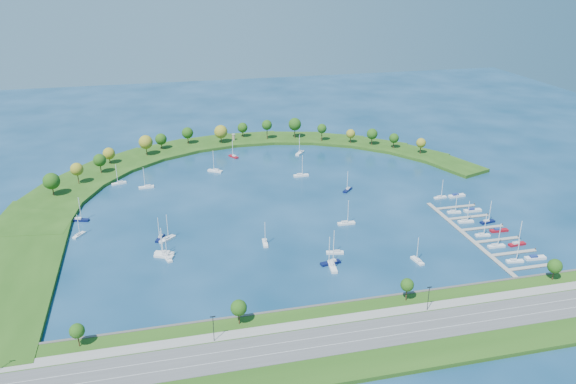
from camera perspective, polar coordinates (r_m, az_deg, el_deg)
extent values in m
plane|color=#082C48|center=(309.98, -0.68, -1.11)|extent=(700.00, 700.00, 0.00)
cube|color=#204612|center=(206.14, 7.26, -14.37)|extent=(420.00, 42.00, 1.60)
cube|color=#474442|center=(222.54, 5.31, -11.17)|extent=(420.00, 1.20, 1.80)
cube|color=#515154|center=(205.63, 7.27, -14.17)|extent=(420.00, 16.00, 0.12)
cube|color=gray|center=(213.96, 6.23, -12.49)|extent=(420.00, 5.00, 0.12)
cube|color=silver|center=(203.73, 7.52, -14.56)|extent=(420.00, 0.15, 0.02)
cube|color=silver|center=(207.46, 7.03, -13.76)|extent=(420.00, 0.15, 0.02)
cylinder|color=#382314|center=(210.51, -20.36, -13.82)|extent=(0.56, 0.56, 4.90)
sphere|color=#1C4A12|center=(208.55, -20.49, -13.04)|extent=(5.20, 5.20, 5.20)
cylinder|color=#382314|center=(209.16, -4.95, -12.49)|extent=(0.56, 0.56, 5.25)
sphere|color=#1C4A12|center=(207.00, -4.99, -11.62)|extent=(6.00, 6.00, 6.00)
cylinder|color=#382314|center=(225.58, 11.84, -10.03)|extent=(0.56, 0.56, 5.60)
sphere|color=#1C4A12|center=(223.57, 11.92, -9.20)|extent=(5.20, 5.20, 5.20)
cylinder|color=#382314|center=(258.07, 25.16, -7.54)|extent=(0.56, 0.56, 4.90)
sphere|color=#1C4A12|center=(256.40, 25.30, -6.83)|extent=(6.00, 6.00, 6.00)
cylinder|color=black|center=(200.43, -7.52, -13.53)|extent=(0.24, 0.24, 10.00)
cylinder|color=black|center=(220.47, 13.96, -10.40)|extent=(0.24, 0.24, 10.00)
cube|color=#204612|center=(316.87, -24.00, -2.43)|extent=(43.73, 48.72, 2.00)
cube|color=#204612|center=(342.51, -21.95, -0.29)|extent=(50.23, 54.30, 2.00)
cube|color=#204612|center=(365.52, -19.16, 1.50)|extent=(54.07, 56.09, 2.00)
cube|color=#204612|center=(385.16, -15.84, 2.95)|extent=(55.20, 54.07, 2.00)
cube|color=#204612|center=(400.85, -12.13, 4.07)|extent=(53.65, 48.47, 2.00)
cube|color=#204612|center=(412.19, -8.16, 4.85)|extent=(49.62, 39.75, 2.00)
cube|color=#204612|center=(418.88, -4.02, 5.31)|extent=(44.32, 29.96, 2.00)
cube|color=#204612|center=(420.77, 0.19, 5.45)|extent=(49.49, 38.05, 2.00)
cube|color=#204612|center=(417.81, 4.40, 5.26)|extent=(51.13, 44.12, 2.00)
cube|color=#204612|center=(410.08, 8.51, 4.74)|extent=(49.19, 47.96, 2.00)
cube|color=#204612|center=(397.75, 12.43, 3.90)|extent=(43.90, 49.49, 2.00)
cube|color=#204612|center=(381.15, 16.07, 2.72)|extent=(35.67, 48.74, 2.00)
cube|color=#204612|center=(268.12, -25.82, -7.28)|extent=(36.00, 130.81, 1.90)
cylinder|color=#382314|center=(339.33, -22.61, 0.20)|extent=(0.56, 0.56, 6.75)
sphere|color=#1C4A12|center=(337.54, -22.74, 1.02)|extent=(9.24, 9.24, 9.24)
cylinder|color=#382314|center=(351.90, -20.40, 1.37)|extent=(0.56, 0.56, 7.54)
sphere|color=brown|center=(350.17, -20.51, 2.17)|extent=(7.48, 7.48, 7.48)
cylinder|color=#382314|center=(365.01, -18.36, 2.33)|extent=(0.56, 0.56, 6.92)
sphere|color=#1C4A12|center=(363.42, -18.46, 3.07)|extent=(7.75, 7.75, 7.75)
cylinder|color=#382314|center=(380.88, -17.53, 3.12)|extent=(0.56, 0.56, 5.29)
sphere|color=brown|center=(379.60, -17.60, 3.72)|extent=(7.71, 7.71, 7.71)
cylinder|color=#382314|center=(390.49, -14.07, 4.13)|extent=(0.56, 0.56, 7.36)
sphere|color=brown|center=(388.86, -14.15, 4.90)|extent=(9.26, 9.26, 9.26)
cylinder|color=#382314|center=(401.67, -12.63, 4.63)|extent=(0.56, 0.56, 5.58)
sphere|color=#1C4A12|center=(400.39, -12.69, 5.23)|extent=(7.92, 7.92, 7.92)
cylinder|color=#382314|center=(409.44, -10.05, 5.24)|extent=(0.56, 0.56, 6.51)
sphere|color=#1C4A12|center=(408.06, -10.10, 5.89)|extent=(8.02, 8.02, 8.02)
cylinder|color=#382314|center=(408.22, -6.75, 5.37)|extent=(0.56, 0.56, 6.41)
sphere|color=brown|center=(406.77, -6.79, 6.06)|extent=(9.47, 9.47, 9.47)
cylinder|color=#382314|center=(420.82, -4.58, 5.92)|extent=(0.56, 0.56, 5.69)
sphere|color=#1C4A12|center=(419.62, -4.60, 6.49)|extent=(7.42, 7.42, 7.42)
cylinder|color=#382314|center=(414.08, -2.13, 5.96)|extent=(0.56, 0.56, 9.18)
sphere|color=#1C4A12|center=(412.41, -2.14, 6.77)|extent=(7.41, 7.41, 7.41)
cylinder|color=#382314|center=(417.01, 0.69, 6.04)|extent=(0.56, 0.56, 8.51)
sphere|color=#1C4A12|center=(415.34, 0.69, 6.85)|extent=(9.28, 9.28, 9.28)
cylinder|color=#382314|center=(410.55, 3.42, 5.70)|extent=(0.56, 0.56, 7.92)
sphere|color=#1C4A12|center=(409.06, 3.44, 6.41)|extent=(6.76, 6.76, 6.76)
cylinder|color=#382314|center=(408.07, 6.31, 5.32)|extent=(0.56, 0.56, 5.51)
sphere|color=brown|center=(406.91, 6.34, 5.86)|extent=(6.49, 6.49, 6.49)
cylinder|color=#382314|center=(404.86, 8.44, 5.15)|extent=(0.56, 0.56, 6.63)
sphere|color=#1C4A12|center=(403.48, 8.48, 5.81)|extent=(7.63, 7.63, 7.63)
cylinder|color=#382314|center=(400.55, 10.59, 4.77)|extent=(0.56, 0.56, 5.92)
sphere|color=#1C4A12|center=(399.30, 10.64, 5.36)|extent=(6.74, 6.74, 6.74)
cylinder|color=#382314|center=(392.34, 13.20, 4.22)|extent=(0.56, 0.56, 6.40)
sphere|color=brown|center=(391.01, 13.26, 4.84)|extent=(6.50, 6.50, 6.50)
cylinder|color=gray|center=(414.04, -5.50, 5.51)|extent=(2.20, 2.20, 4.27)
cylinder|color=gray|center=(413.38, -5.52, 5.81)|extent=(2.60, 2.60, 0.30)
cube|color=gray|center=(285.94, 17.63, -4.28)|extent=(2.20, 82.00, 0.40)
cube|color=gray|center=(268.56, 23.39, -6.94)|extent=(22.00, 2.00, 0.40)
cylinder|color=#382314|center=(274.79, 25.25, -6.53)|extent=(0.36, 0.36, 1.60)
cube|color=gray|center=(277.74, 21.83, -5.70)|extent=(22.00, 2.00, 0.40)
cylinder|color=#382314|center=(283.77, 23.66, -5.33)|extent=(0.36, 0.36, 1.60)
cube|color=gray|center=(287.23, 20.37, -4.53)|extent=(22.00, 2.00, 0.40)
cylinder|color=#382314|center=(293.07, 22.17, -4.21)|extent=(0.36, 0.36, 1.60)
cube|color=gray|center=(297.00, 19.02, -3.44)|extent=(22.00, 2.00, 0.40)
cylinder|color=#382314|center=(302.65, 20.78, -3.15)|extent=(0.36, 0.36, 1.60)
cube|color=gray|center=(307.03, 17.75, -2.41)|extent=(22.00, 2.00, 0.40)
cylinder|color=#382314|center=(312.50, 19.48, -2.15)|extent=(0.36, 0.36, 1.60)
cube|color=gray|center=(317.30, 16.57, -1.45)|extent=(22.00, 2.00, 0.40)
cylinder|color=#382314|center=(322.59, 18.26, -1.21)|extent=(0.36, 0.36, 1.60)
cube|color=silver|center=(291.45, -20.31, -4.10)|extent=(5.89, 7.32, 0.89)
cube|color=silver|center=(290.64, -20.43, -4.03)|extent=(2.67, 2.97, 0.62)
cylinder|color=silver|center=(289.58, -20.38, -3.09)|extent=(0.32, 0.32, 10.03)
cube|color=silver|center=(275.51, -12.06, -4.67)|extent=(8.14, 7.78, 1.06)
cube|color=silver|center=(274.57, -12.21, -4.57)|extent=(3.43, 3.36, 0.74)
cylinder|color=silver|center=(273.11, -12.07, -3.41)|extent=(0.32, 0.32, 11.88)
cube|color=silver|center=(258.74, 4.75, -6.10)|extent=(8.17, 3.81, 0.95)
cube|color=silver|center=(258.44, 4.93, -5.94)|extent=(3.02, 2.09, 0.66)
cylinder|color=silver|center=(255.97, 4.65, -4.97)|extent=(0.32, 0.32, 10.64)
cube|color=silver|center=(286.61, 5.89, -3.16)|extent=(8.87, 2.50, 1.06)
cube|color=silver|center=(285.95, 5.73, -3.02)|extent=(3.11, 1.74, 0.74)
cylinder|color=silver|center=(284.10, 6.08, -1.96)|extent=(0.32, 0.32, 11.97)
cube|color=#090F3B|center=(250.17, 4.30, -7.13)|extent=(9.40, 4.02, 1.09)
cube|color=silver|center=(250.09, 4.49, -6.91)|extent=(3.44, 2.29, 0.76)
cylinder|color=silver|center=(246.65, 4.19, -5.82)|extent=(0.32, 0.32, 12.29)
cube|color=silver|center=(260.75, -12.40, -6.34)|extent=(9.01, 6.12, 1.06)
cube|color=silver|center=(259.97, -12.24, -6.19)|extent=(3.54, 2.92, 0.74)
cylinder|color=silver|center=(258.04, -12.66, -5.06)|extent=(0.32, 0.32, 11.92)
cube|color=maroon|center=(383.76, -5.52, 3.57)|extent=(6.13, 8.24, 0.98)
cube|color=silver|center=(382.89, -5.44, 3.66)|extent=(2.84, 3.29, 0.69)
cylinder|color=silver|center=(382.37, -5.61, 4.45)|extent=(0.32, 0.32, 11.08)
cube|color=#090F3B|center=(277.19, -12.76, -4.58)|extent=(4.95, 8.16, 0.95)
cube|color=silver|center=(277.49, -12.72, -4.36)|extent=(2.45, 3.14, 0.66)
cylinder|color=silver|center=(274.13, -12.91, -3.55)|extent=(0.32, 0.32, 10.67)
cube|color=silver|center=(246.95, 4.50, -7.56)|extent=(3.71, 9.84, 1.15)
cube|color=silver|center=(247.28, 4.46, -7.25)|extent=(2.23, 3.55, 0.81)
cylinder|color=silver|center=(242.85, 4.59, -6.20)|extent=(0.32, 0.32, 12.97)
cube|color=silver|center=(358.29, -7.36, 2.11)|extent=(9.33, 7.34, 1.13)
cube|color=silver|center=(357.55, -7.23, 2.24)|extent=(3.77, 3.34, 0.79)
cylinder|color=silver|center=(356.30, -7.52, 3.17)|extent=(0.32, 0.32, 12.71)
cube|color=silver|center=(257.61, 12.91, -6.78)|extent=(3.43, 8.13, 0.95)
cube|color=silver|center=(256.67, 13.02, -6.70)|extent=(1.96, 2.97, 0.66)
cylinder|color=silver|center=(255.34, 12.94, -5.58)|extent=(0.32, 0.32, 10.64)
cube|color=silver|center=(263.06, -12.34, -6.06)|extent=(9.28, 5.92, 1.08)
cube|color=silver|center=(262.30, -12.17, -5.91)|extent=(3.60, 2.88, 0.76)
cylinder|color=silver|center=(260.29, -12.60, -4.76)|extent=(0.32, 0.32, 12.18)
cube|color=#090F3B|center=(307.65, -20.21, -2.66)|extent=(9.19, 5.09, 1.06)
cube|color=silver|center=(307.65, -20.38, -2.50)|extent=(3.49, 2.61, 0.74)
cylinder|color=silver|center=(304.81, -20.25, -1.55)|extent=(0.32, 0.32, 11.96)
cube|color=silver|center=(350.25, -16.67, 0.83)|extent=(8.82, 4.80, 1.02)
cube|color=silver|center=(350.13, -16.55, 0.99)|extent=(3.34, 2.48, 0.71)
cylinder|color=silver|center=(347.96, -16.89, 1.77)|extent=(0.32, 0.32, 11.48)
cube|color=silver|center=(340.15, -14.09, 0.47)|extent=(8.88, 3.07, 1.05)
cube|color=silver|center=(339.87, -13.95, 0.63)|extent=(3.17, 1.93, 0.73)
cylinder|color=silver|center=(337.86, -14.30, 1.47)|extent=(0.32, 0.32, 11.78)
cube|color=silver|center=(258.65, -12.04, -6.58)|extent=(4.25, 7.63, 0.88)
cube|color=silver|center=(257.68, -12.00, -6.50)|extent=(2.17, 2.90, 0.62)
cylinder|color=silver|center=(256.62, -12.19, -5.47)|extent=(0.32, 0.32, 9.93)
cube|color=silver|center=(347.96, 1.33, 1.68)|extent=(9.36, 2.76, 1.12)
cube|color=silver|center=(347.38, 1.18, 1.81)|extent=(3.29, 1.88, 0.78)
cylinder|color=silver|center=(345.79, 1.46, 2.75)|extent=(0.32, 0.32, 12.58)
cube|color=#090F3B|center=(327.75, 6.02, 0.20)|extent=(7.47, 7.60, 1.00)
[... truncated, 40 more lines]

